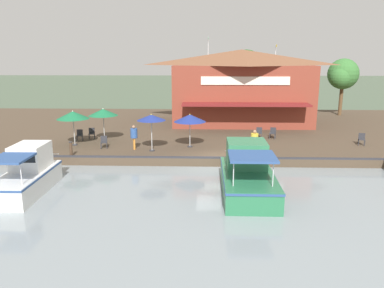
{
  "coord_description": "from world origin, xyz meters",
  "views": [
    {
      "loc": [
        22.56,
        -0.8,
        6.91
      ],
      "look_at": [
        -1.0,
        -1.58,
        1.3
      ],
      "focal_mm": 35.0,
      "sensor_mm": 36.0,
      "label": 1
    }
  ],
  "objects_px": {
    "cafe_chair_beside_entrance": "(273,132)",
    "cafe_chair_back_row_seat": "(259,132)",
    "tree_downstream_bank": "(244,71)",
    "tree_upstream_bank": "(342,75)",
    "waterfront_restaurant": "(241,86)",
    "cafe_chair_mid_patio": "(104,141)",
    "cafe_chair_far_corner_seat": "(92,133)",
    "motorboat_far_downstream": "(30,174)",
    "person_at_quay_edge": "(254,140)",
    "patio_umbrella_back_row": "(73,115)",
    "patio_umbrella_near_quay_edge": "(103,112)",
    "person_near_entrance": "(134,134)",
    "patio_umbrella_far_corner": "(190,118)",
    "cafe_chair_under_first_umbrella": "(362,139)",
    "patio_umbrella_mid_patio_right": "(151,118)",
    "motorboat_outer_channel": "(246,173)",
    "mooring_post": "(71,149)",
    "cafe_chair_facing_river": "(80,135)"
  },
  "relations": [
    {
      "from": "cafe_chair_back_row_seat",
      "to": "tree_upstream_bank",
      "type": "distance_m",
      "value": 16.05
    },
    {
      "from": "patio_umbrella_near_quay_edge",
      "to": "motorboat_far_downstream",
      "type": "height_order",
      "value": "patio_umbrella_near_quay_edge"
    },
    {
      "from": "patio_umbrella_mid_patio_right",
      "to": "patio_umbrella_back_row",
      "type": "bearing_deg",
      "value": -104.39
    },
    {
      "from": "person_at_quay_edge",
      "to": "patio_umbrella_mid_patio_right",
      "type": "bearing_deg",
      "value": -97.96
    },
    {
      "from": "patio_umbrella_back_row",
      "to": "patio_umbrella_mid_patio_right",
      "type": "bearing_deg",
      "value": 75.61
    },
    {
      "from": "cafe_chair_back_row_seat",
      "to": "person_near_entrance",
      "type": "relative_size",
      "value": 0.51
    },
    {
      "from": "cafe_chair_beside_entrance",
      "to": "person_near_entrance",
      "type": "xyz_separation_m",
      "value": [
        3.78,
        -10.11,
        0.57
      ]
    },
    {
      "from": "cafe_chair_mid_patio",
      "to": "patio_umbrella_far_corner",
      "type": "bearing_deg",
      "value": 95.13
    },
    {
      "from": "patio_umbrella_back_row",
      "to": "mooring_post",
      "type": "distance_m",
      "value": 3.52
    },
    {
      "from": "cafe_chair_back_row_seat",
      "to": "tree_upstream_bank",
      "type": "xyz_separation_m",
      "value": [
        -11.78,
        10.22,
        3.8
      ]
    },
    {
      "from": "cafe_chair_under_first_umbrella",
      "to": "motorboat_far_downstream",
      "type": "xyz_separation_m",
      "value": [
        8.38,
        -20.34,
        -0.16
      ]
    },
    {
      "from": "motorboat_outer_channel",
      "to": "tree_downstream_bank",
      "type": "distance_m",
      "value": 22.33
    },
    {
      "from": "person_at_quay_edge",
      "to": "patio_umbrella_back_row",
      "type": "bearing_deg",
      "value": -100.97
    },
    {
      "from": "cafe_chair_back_row_seat",
      "to": "motorboat_far_downstream",
      "type": "relative_size",
      "value": 0.15
    },
    {
      "from": "motorboat_far_downstream",
      "to": "cafe_chair_beside_entrance",
      "type": "bearing_deg",
      "value": 125.86
    },
    {
      "from": "cafe_chair_far_corner_seat",
      "to": "cafe_chair_mid_patio",
      "type": "relative_size",
      "value": 1.0
    },
    {
      "from": "cafe_chair_back_row_seat",
      "to": "mooring_post",
      "type": "height_order",
      "value": "mooring_post"
    },
    {
      "from": "mooring_post",
      "to": "waterfront_restaurant",
      "type": "bearing_deg",
      "value": 137.12
    },
    {
      "from": "patio_umbrella_far_corner",
      "to": "cafe_chair_far_corner_seat",
      "type": "xyz_separation_m",
      "value": [
        -2.33,
        -7.67,
        -1.58
      ]
    },
    {
      "from": "cafe_chair_far_corner_seat",
      "to": "tree_downstream_bank",
      "type": "relative_size",
      "value": 0.12
    },
    {
      "from": "cafe_chair_back_row_seat",
      "to": "tree_downstream_bank",
      "type": "bearing_deg",
      "value": -179.81
    },
    {
      "from": "motorboat_far_downstream",
      "to": "patio_umbrella_near_quay_edge",
      "type": "bearing_deg",
      "value": 170.9
    },
    {
      "from": "patio_umbrella_mid_patio_right",
      "to": "cafe_chair_back_row_seat",
      "type": "xyz_separation_m",
      "value": [
        -4.18,
        7.79,
        -1.8
      ]
    },
    {
      "from": "patio_umbrella_near_quay_edge",
      "to": "waterfront_restaurant",
      "type": "bearing_deg",
      "value": 127.36
    },
    {
      "from": "tree_upstream_bank",
      "to": "person_near_entrance",
      "type": "bearing_deg",
      "value": -51.09
    },
    {
      "from": "cafe_chair_mid_patio",
      "to": "motorboat_outer_channel",
      "type": "xyz_separation_m",
      "value": [
        6.28,
        9.2,
        -0.16
      ]
    },
    {
      "from": "cafe_chair_beside_entrance",
      "to": "tree_upstream_bank",
      "type": "height_order",
      "value": "tree_upstream_bank"
    },
    {
      "from": "mooring_post",
      "to": "cafe_chair_far_corner_seat",
      "type": "bearing_deg",
      "value": -178.28
    },
    {
      "from": "person_at_quay_edge",
      "to": "patio_umbrella_far_corner",
      "type": "bearing_deg",
      "value": -117.05
    },
    {
      "from": "cafe_chair_facing_river",
      "to": "motorboat_far_downstream",
      "type": "bearing_deg",
      "value": 2.39
    },
    {
      "from": "cafe_chair_beside_entrance",
      "to": "cafe_chair_back_row_seat",
      "type": "xyz_separation_m",
      "value": [
        -0.01,
        -1.05,
        0.0
      ]
    },
    {
      "from": "mooring_post",
      "to": "motorboat_far_downstream",
      "type": "bearing_deg",
      "value": -6.04
    },
    {
      "from": "waterfront_restaurant",
      "to": "patio_umbrella_mid_patio_right",
      "type": "bearing_deg",
      "value": -31.45
    },
    {
      "from": "patio_umbrella_far_corner",
      "to": "cafe_chair_under_first_umbrella",
      "type": "relative_size",
      "value": 2.77
    },
    {
      "from": "patio_umbrella_near_quay_edge",
      "to": "person_at_quay_edge",
      "type": "xyz_separation_m",
      "value": [
        3.93,
        10.77,
        -1.12
      ]
    },
    {
      "from": "cafe_chair_far_corner_seat",
      "to": "mooring_post",
      "type": "bearing_deg",
      "value": 1.72
    },
    {
      "from": "waterfront_restaurant",
      "to": "cafe_chair_mid_patio",
      "type": "distance_m",
      "value": 15.22
    },
    {
      "from": "cafe_chair_mid_patio",
      "to": "motorboat_outer_channel",
      "type": "height_order",
      "value": "motorboat_outer_channel"
    },
    {
      "from": "patio_umbrella_near_quay_edge",
      "to": "tree_downstream_bank",
      "type": "xyz_separation_m",
      "value": [
        -13.2,
        11.77,
        2.53
      ]
    },
    {
      "from": "waterfront_restaurant",
      "to": "cafe_chair_facing_river",
      "type": "distance_m",
      "value": 15.68
    },
    {
      "from": "waterfront_restaurant",
      "to": "patio_umbrella_mid_patio_right",
      "type": "height_order",
      "value": "waterfront_restaurant"
    },
    {
      "from": "motorboat_far_downstream",
      "to": "motorboat_outer_channel",
      "type": "bearing_deg",
      "value": 92.97
    },
    {
      "from": "patio_umbrella_mid_patio_right",
      "to": "person_at_quay_edge",
      "type": "relative_size",
      "value": 1.51
    },
    {
      "from": "cafe_chair_mid_patio",
      "to": "person_near_entrance",
      "type": "bearing_deg",
      "value": 82.61
    },
    {
      "from": "patio_umbrella_far_corner",
      "to": "motorboat_far_downstream",
      "type": "height_order",
      "value": "patio_umbrella_far_corner"
    },
    {
      "from": "motorboat_far_downstream",
      "to": "tree_upstream_bank",
      "type": "height_order",
      "value": "tree_upstream_bank"
    },
    {
      "from": "patio_umbrella_near_quay_edge",
      "to": "cafe_chair_under_first_umbrella",
      "type": "xyz_separation_m",
      "value": [
        0.8,
        18.87,
        -1.69
      ]
    },
    {
      "from": "cafe_chair_mid_patio",
      "to": "tree_upstream_bank",
      "type": "height_order",
      "value": "tree_upstream_bank"
    },
    {
      "from": "patio_umbrella_far_corner",
      "to": "motorboat_outer_channel",
      "type": "relative_size",
      "value": 0.34
    },
    {
      "from": "cafe_chair_beside_entrance",
      "to": "tree_upstream_bank",
      "type": "relative_size",
      "value": 0.14
    }
  ]
}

